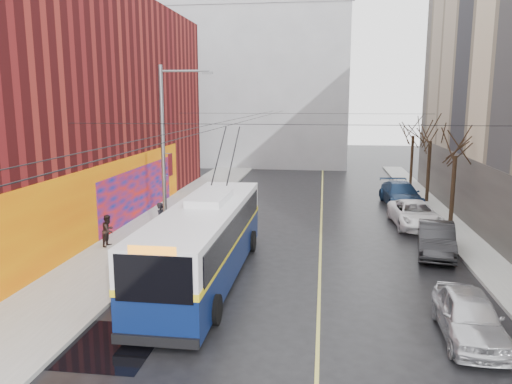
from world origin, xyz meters
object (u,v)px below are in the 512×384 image
streetlight_pole (166,152)px  pedestrian_b (108,230)px  parked_car_b (436,239)px  pedestrian_a (162,220)px  trolleybus (205,240)px  parked_car_d (401,194)px  parked_car_a (469,316)px  following_car (236,197)px  tree_near (456,142)px  parked_car_c (415,214)px  tree_mid (431,130)px  tree_far (414,126)px

streetlight_pole → pedestrian_b: size_ratio=5.64×
parked_car_b → pedestrian_a: bearing=-173.5°
streetlight_pole → trolleybus: bearing=-55.9°
trolleybus → parked_car_d: (10.21, 16.20, -0.85)m
parked_car_a → pedestrian_b: size_ratio=2.74×
parked_car_b → following_car: parked_car_b is taller
tree_near → parked_car_d: size_ratio=1.14×
tree_near → parked_car_b: 7.25m
parked_car_d → following_car: bearing=-175.2°
streetlight_pole → parked_car_d: bearing=42.1°
parked_car_c → pedestrian_b: (-15.94, -6.71, 0.21)m
tree_mid → parked_car_d: tree_mid is taller
pedestrian_b → parked_car_c: bearing=-61.3°
tree_near → pedestrian_b: size_ratio=4.01×
tree_far → parked_car_b: size_ratio=1.41×
tree_near → parked_car_d: (-2.00, 5.88, -4.16)m
streetlight_pole → pedestrian_b: (-2.87, -0.79, -3.90)m
streetlight_pole → trolleybus: streetlight_pole is taller
tree_mid → trolleybus: 21.50m
trolleybus → parked_car_a: (9.36, -4.02, -0.92)m
parked_car_c → pedestrian_a: bearing=-164.1°
parked_car_c → pedestrian_a: (-13.81, -4.82, 0.35)m
tree_mid → parked_car_c: bearing=-106.3°
parked_car_a → parked_car_c: 14.28m
tree_near → pedestrian_a: (-15.88, -4.91, -3.88)m
parked_car_a → parked_car_d: size_ratio=0.78×
tree_mid → trolleybus: size_ratio=0.53×
tree_far → parked_car_d: tree_far is taller
tree_near → tree_far: size_ratio=0.97×
parked_car_d → parked_car_c: bearing=-95.6°
streetlight_pole → parked_car_b: streetlight_pole is taller
tree_far → following_car: size_ratio=1.66×
tree_far → pedestrian_a: 25.02m
trolleybus → parked_car_b: size_ratio=2.73×
tree_mid → parked_car_b: tree_mid is taller
streetlight_pole → parked_car_d: size_ratio=1.60×
parked_car_a → following_car: bearing=121.9°
parked_car_b → tree_mid: bearing=90.2°
parked_car_a → pedestrian_b: pedestrian_b is taller
tree_far → pedestrian_b: tree_far is taller
parked_car_c → tree_far: bearing=78.3°
streetlight_pole → parked_car_c: size_ratio=1.70×
tree_near → pedestrian_a: 17.06m
parked_car_a → parked_car_c: (0.79, 14.26, -0.01)m
tree_far → parked_car_a: bearing=-95.8°
tree_mid → parked_car_a: 22.00m
parked_car_a → parked_car_d: 20.24m
tree_near → pedestrian_a: size_ratio=3.40×
streetlight_pole → tree_mid: bearing=40.7°
trolleybus → parked_car_b: 11.30m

